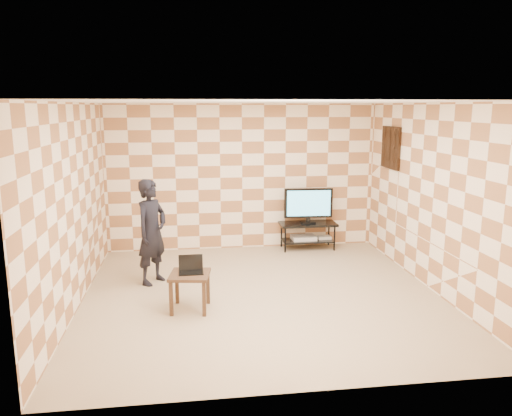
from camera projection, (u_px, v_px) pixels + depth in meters
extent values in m
plane|color=tan|center=(262.00, 295.00, 7.12)|extent=(5.00, 5.00, 0.00)
cube|color=#FFE7C6|center=(242.00, 177.00, 9.28)|extent=(5.00, 0.02, 2.70)
cube|color=#FFE7C6|center=(303.00, 255.00, 4.43)|extent=(5.00, 0.02, 2.70)
cube|color=#FFE7C6|center=(73.00, 207.00, 6.52)|extent=(0.02, 5.00, 2.70)
cube|color=#FFE7C6|center=(433.00, 198.00, 7.18)|extent=(0.02, 5.00, 2.70)
cube|color=white|center=(262.00, 102.00, 6.58)|extent=(5.00, 5.00, 0.02)
cube|color=black|center=(391.00, 148.00, 8.57)|extent=(0.04, 0.72, 0.72)
cube|color=black|center=(391.00, 148.00, 8.57)|extent=(0.04, 0.03, 0.68)
cube|color=black|center=(391.00, 148.00, 8.57)|extent=(0.04, 0.68, 0.03)
cube|color=black|center=(308.00, 224.00, 9.36)|extent=(1.06, 0.48, 0.04)
cube|color=black|center=(307.00, 240.00, 9.42)|extent=(0.96, 0.42, 0.03)
cylinder|color=black|center=(285.00, 239.00, 9.16)|extent=(0.03, 0.03, 0.50)
cylinder|color=black|center=(281.00, 234.00, 9.53)|extent=(0.03, 0.03, 0.50)
cylinder|color=black|center=(334.00, 238.00, 9.28)|extent=(0.03, 0.03, 0.50)
cylinder|color=black|center=(329.00, 232.00, 9.65)|extent=(0.03, 0.03, 0.50)
cube|color=black|center=(308.00, 222.00, 9.35)|extent=(0.28, 0.19, 0.03)
cube|color=black|center=(308.00, 219.00, 9.34)|extent=(0.07, 0.05, 0.08)
cube|color=black|center=(308.00, 203.00, 9.28)|extent=(0.91, 0.11, 0.55)
cube|color=#439CBA|center=(309.00, 203.00, 9.25)|extent=(0.81, 0.05, 0.48)
cube|color=silver|center=(304.00, 238.00, 9.43)|extent=(0.46, 0.34, 0.07)
cube|color=silver|center=(324.00, 237.00, 9.49)|extent=(0.25, 0.18, 0.06)
cube|color=#372113|center=(190.00, 275.00, 6.53)|extent=(0.58, 0.58, 0.04)
cube|color=#372113|center=(171.00, 299.00, 6.37)|extent=(0.05, 0.05, 0.46)
cube|color=#372113|center=(177.00, 287.00, 6.79)|extent=(0.05, 0.05, 0.46)
cube|color=#372113|center=(204.00, 299.00, 6.36)|extent=(0.05, 0.05, 0.46)
cube|color=#372113|center=(208.00, 287.00, 6.78)|extent=(0.05, 0.05, 0.46)
cube|color=black|center=(191.00, 272.00, 6.54)|extent=(0.32, 0.23, 0.02)
cube|color=black|center=(191.00, 262.00, 6.63)|extent=(0.32, 0.06, 0.20)
imported|color=black|center=(152.00, 232.00, 7.48)|extent=(0.65, 0.69, 1.59)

